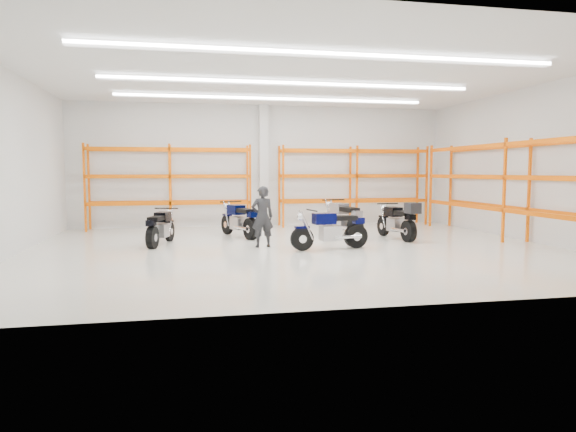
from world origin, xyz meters
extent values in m
plane|color=silver|center=(0.00, 0.00, 0.00)|extent=(14.00, 14.00, 0.00)
cube|color=silver|center=(0.00, 6.00, 2.25)|extent=(14.00, 0.02, 4.50)
cube|color=silver|center=(0.00, -6.00, 2.25)|extent=(14.00, 0.02, 4.50)
cube|color=silver|center=(-7.00, 0.00, 2.25)|extent=(0.02, 12.00, 4.50)
cube|color=silver|center=(7.00, 0.00, 2.25)|extent=(0.02, 12.00, 4.50)
cube|color=white|center=(0.00, 0.00, 4.50)|extent=(14.00, 12.00, 0.02)
cube|color=white|center=(0.00, -3.00, 4.40)|extent=(10.00, 0.22, 0.10)
cube|color=white|center=(0.00, 0.50, 4.40)|extent=(10.00, 0.22, 0.10)
cube|color=white|center=(0.00, 3.50, 4.40)|extent=(10.00, 0.22, 0.10)
cylinder|color=black|center=(0.07, -0.36, 0.31)|extent=(0.62, 0.20, 0.61)
cylinder|color=black|center=(1.59, -0.17, 0.32)|extent=(0.65, 0.26, 0.63)
cylinder|color=silver|center=(0.07, -0.36, 0.31)|extent=(0.22, 0.17, 0.20)
cylinder|color=silver|center=(1.59, -0.17, 0.32)|extent=(0.25, 0.23, 0.22)
cube|color=#030637|center=(0.07, -0.36, 0.61)|extent=(0.38, 0.20, 0.06)
cube|color=#B7B7BC|center=(0.86, -0.26, 0.43)|extent=(0.57, 0.43, 0.39)
cube|color=#A5A5AA|center=(1.24, -0.21, 0.33)|extent=(0.72, 0.21, 0.08)
cube|color=#030637|center=(0.67, -0.28, 0.82)|extent=(0.61, 0.42, 0.29)
cube|color=black|center=(1.24, -0.21, 0.82)|extent=(0.71, 0.39, 0.12)
cube|color=#030637|center=(1.67, -0.16, 0.74)|extent=(0.29, 0.26, 0.16)
cylinder|color=black|center=(0.33, -0.32, 1.04)|extent=(0.13, 0.71, 0.04)
sphere|color=silver|center=(0.03, -0.36, 0.88)|extent=(0.19, 0.19, 0.19)
cylinder|color=silver|center=(1.30, -0.37, 0.33)|extent=(0.77, 0.19, 0.09)
cylinder|color=black|center=(-3.35, 2.13, 0.29)|extent=(0.27, 0.59, 0.58)
cylinder|color=black|center=(-3.75, 0.73, 0.30)|extent=(0.33, 0.63, 0.60)
cylinder|color=silver|center=(-3.35, 2.13, 0.29)|extent=(0.18, 0.22, 0.19)
cylinder|color=silver|center=(-3.75, 0.73, 0.30)|extent=(0.25, 0.26, 0.21)
cube|color=black|center=(-3.35, 2.13, 0.58)|extent=(0.24, 0.38, 0.06)
cube|color=#B7B7BC|center=(-3.56, 1.40, 0.41)|extent=(0.47, 0.58, 0.37)
cube|color=#A5A5AA|center=(-3.66, 1.05, 0.31)|extent=(0.30, 0.68, 0.08)
cube|color=black|center=(-3.51, 1.57, 0.78)|extent=(0.47, 0.61, 0.27)
cube|color=black|center=(-3.66, 1.05, 0.78)|extent=(0.46, 0.70, 0.12)
cube|color=black|center=(-3.77, 0.66, 0.70)|extent=(0.27, 0.30, 0.16)
cylinder|color=black|center=(-3.42, 1.89, 0.99)|extent=(0.66, 0.22, 0.03)
sphere|color=silver|center=(-3.34, 2.17, 0.83)|extent=(0.18, 0.18, 0.18)
cylinder|color=silver|center=(-3.82, 1.05, 0.31)|extent=(0.29, 0.72, 0.09)
cylinder|color=black|center=(-1.56, 3.49, 0.32)|extent=(0.35, 0.64, 0.64)
cylinder|color=black|center=(-0.97, 2.02, 0.33)|extent=(0.42, 0.68, 0.66)
cylinder|color=silver|center=(-1.56, 3.49, 0.32)|extent=(0.22, 0.25, 0.21)
cylinder|color=silver|center=(-0.97, 2.02, 0.33)|extent=(0.28, 0.29, 0.23)
cube|color=#030A39|center=(-1.56, 3.49, 0.64)|extent=(0.29, 0.41, 0.06)
cube|color=#B7B7BC|center=(-1.25, 2.73, 0.44)|extent=(0.56, 0.65, 0.40)
cube|color=#A5A5AA|center=(-1.10, 2.35, 0.34)|extent=(0.39, 0.74, 0.08)
cube|color=#030A39|center=(-1.32, 2.90, 0.85)|extent=(0.55, 0.68, 0.30)
cube|color=black|center=(-1.10, 2.35, 0.85)|extent=(0.55, 0.77, 0.13)
cube|color=#030A39|center=(-0.94, 1.94, 0.76)|extent=(0.32, 0.34, 0.17)
cylinder|color=black|center=(-1.45, 3.24, 1.08)|extent=(0.70, 0.31, 0.04)
sphere|color=silver|center=(-1.57, 3.53, 0.91)|extent=(0.20, 0.20, 0.20)
cylinder|color=silver|center=(-1.24, 2.25, 0.34)|extent=(0.38, 0.77, 0.10)
cylinder|color=black|center=(1.71, 2.89, 0.34)|extent=(0.27, 0.68, 0.67)
cylinder|color=black|center=(2.05, 1.25, 0.35)|extent=(0.34, 0.72, 0.69)
cylinder|color=silver|center=(1.71, 2.89, 0.34)|extent=(0.20, 0.25, 0.22)
cylinder|color=silver|center=(2.05, 1.25, 0.35)|extent=(0.27, 0.29, 0.25)
cube|color=gray|center=(1.71, 2.89, 0.67)|extent=(0.25, 0.43, 0.07)
cube|color=#B7B7BC|center=(1.89, 2.04, 0.47)|extent=(0.51, 0.65, 0.42)
cube|color=#A5A5AA|center=(1.97, 1.62, 0.36)|extent=(0.29, 0.79, 0.09)
cube|color=gray|center=(1.85, 2.23, 0.89)|extent=(0.50, 0.69, 0.31)
cube|color=black|center=(1.97, 1.62, 0.89)|extent=(0.48, 0.79, 0.13)
cube|color=gray|center=(2.07, 1.16, 0.80)|extent=(0.30, 0.33, 0.18)
cylinder|color=black|center=(1.77, 2.60, 1.14)|extent=(0.77, 0.20, 0.04)
sphere|color=silver|center=(1.70, 2.93, 0.96)|extent=(0.21, 0.21, 0.21)
cylinder|color=silver|center=(1.81, 1.54, 0.36)|extent=(0.27, 0.84, 0.10)
cylinder|color=black|center=(3.29, 2.15, 0.31)|extent=(0.19, 0.62, 0.61)
cylinder|color=black|center=(3.46, 0.63, 0.32)|extent=(0.25, 0.65, 0.63)
cylinder|color=silver|center=(3.29, 2.15, 0.31)|extent=(0.16, 0.22, 0.20)
cylinder|color=silver|center=(3.46, 0.63, 0.32)|extent=(0.23, 0.25, 0.22)
cube|color=black|center=(3.29, 2.15, 0.61)|extent=(0.19, 0.38, 0.06)
cube|color=#B7B7BC|center=(3.38, 1.36, 0.43)|extent=(0.42, 0.57, 0.39)
cube|color=#A5A5AA|center=(3.42, 0.98, 0.33)|extent=(0.20, 0.72, 0.08)
cube|color=black|center=(3.36, 1.54, 0.82)|extent=(0.41, 0.61, 0.29)
cube|color=black|center=(3.42, 0.98, 0.82)|extent=(0.38, 0.70, 0.12)
cube|color=black|center=(3.47, 0.55, 0.74)|extent=(0.25, 0.29, 0.16)
cylinder|color=black|center=(3.32, 1.89, 1.04)|extent=(0.71, 0.12, 0.04)
sphere|color=silver|center=(3.29, 2.19, 0.88)|extent=(0.19, 0.19, 0.19)
cylinder|color=silver|center=(3.27, 0.92, 0.33)|extent=(0.18, 0.77, 0.09)
cube|color=black|center=(3.48, 0.43, 1.00)|extent=(0.39, 0.42, 0.31)
imported|color=black|center=(-0.85, 0.46, 0.83)|extent=(0.63, 0.45, 1.65)
cube|color=white|center=(0.00, 5.82, 2.25)|extent=(0.32, 0.32, 4.50)
cube|color=#FF7100|center=(-6.20, 5.88, 1.50)|extent=(0.07, 0.07, 3.00)
cube|color=#FF7100|center=(-6.20, 5.08, 1.50)|extent=(0.07, 0.07, 3.00)
cube|color=#FF7100|center=(-3.40, 5.88, 1.50)|extent=(0.07, 0.07, 3.00)
cube|color=#FF7100|center=(-3.40, 5.08, 1.50)|extent=(0.07, 0.07, 3.00)
cube|color=#FF7100|center=(-0.60, 5.88, 1.50)|extent=(0.07, 0.07, 3.00)
cube|color=#FF7100|center=(-0.60, 5.08, 1.50)|extent=(0.07, 0.07, 3.00)
cube|color=#FF7100|center=(-3.40, 5.88, 0.94)|extent=(5.60, 0.07, 0.12)
cube|color=#FF7100|center=(-3.40, 5.08, 0.94)|extent=(5.60, 0.07, 0.12)
cube|color=#FF7100|center=(-3.40, 5.88, 1.88)|extent=(5.60, 0.07, 0.12)
cube|color=#FF7100|center=(-3.40, 5.08, 1.88)|extent=(5.60, 0.07, 0.12)
cube|color=#FF7100|center=(-3.40, 5.88, 2.81)|extent=(5.60, 0.07, 0.12)
cube|color=#FF7100|center=(-3.40, 5.08, 2.81)|extent=(5.60, 0.07, 0.12)
cube|color=#FF7100|center=(0.60, 5.88, 1.50)|extent=(0.07, 0.07, 3.00)
cube|color=#FF7100|center=(0.60, 5.08, 1.50)|extent=(0.07, 0.07, 3.00)
cube|color=#FF7100|center=(3.40, 5.88, 1.50)|extent=(0.07, 0.07, 3.00)
cube|color=#FF7100|center=(3.40, 5.08, 1.50)|extent=(0.07, 0.07, 3.00)
cube|color=#FF7100|center=(6.20, 5.88, 1.50)|extent=(0.07, 0.07, 3.00)
cube|color=#FF7100|center=(6.20, 5.08, 1.50)|extent=(0.07, 0.07, 3.00)
cube|color=#FF7100|center=(3.40, 5.88, 0.94)|extent=(5.60, 0.07, 0.12)
cube|color=#FF7100|center=(3.40, 5.08, 0.94)|extent=(5.60, 0.07, 0.12)
cube|color=#FF7100|center=(3.40, 5.88, 1.88)|extent=(5.60, 0.07, 0.12)
cube|color=#FF7100|center=(3.40, 5.08, 1.88)|extent=(5.60, 0.07, 0.12)
cube|color=#FF7100|center=(3.40, 5.88, 2.81)|extent=(5.60, 0.07, 0.12)
cube|color=#FF7100|center=(3.40, 5.08, 2.81)|extent=(5.60, 0.07, 0.12)
cube|color=#FF7100|center=(6.88, 0.00, 1.50)|extent=(0.07, 0.07, 3.00)
cube|color=#FF7100|center=(6.08, 0.00, 1.50)|extent=(0.07, 0.07, 3.00)
cube|color=#FF7100|center=(6.88, 4.50, 1.50)|extent=(0.07, 0.07, 3.00)
cube|color=#FF7100|center=(6.08, 4.50, 1.50)|extent=(0.07, 0.07, 3.00)
cube|color=#FF7100|center=(6.88, 0.00, 0.94)|extent=(0.07, 9.00, 0.12)
cube|color=#FF7100|center=(6.08, 0.00, 0.94)|extent=(0.07, 9.00, 0.12)
cube|color=#FF7100|center=(6.88, 0.00, 1.88)|extent=(0.07, 9.00, 0.12)
cube|color=#FF7100|center=(6.08, 0.00, 1.88)|extent=(0.07, 9.00, 0.12)
cube|color=#FF7100|center=(6.88, 0.00, 2.81)|extent=(0.07, 9.00, 0.12)
cube|color=#FF7100|center=(6.08, 0.00, 2.81)|extent=(0.07, 9.00, 0.12)
camera|label=1|loc=(-2.86, -13.18, 2.05)|focal=32.00mm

